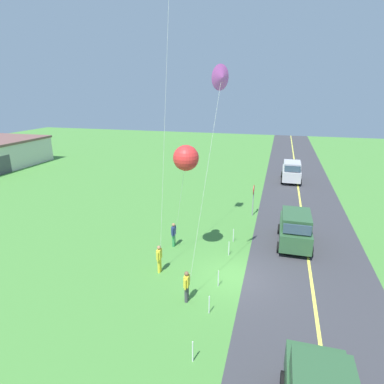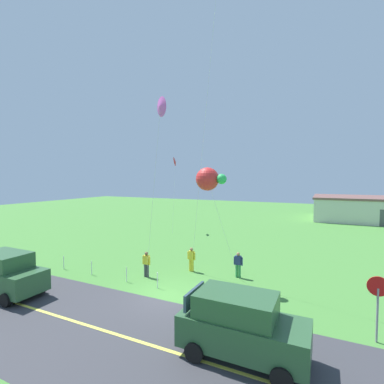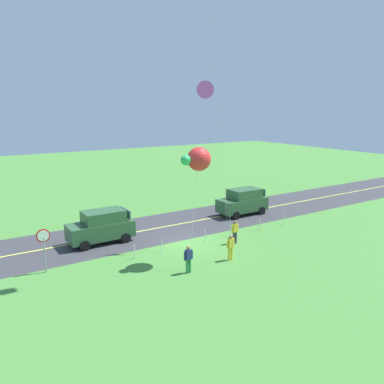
{
  "view_description": "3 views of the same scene",
  "coord_description": "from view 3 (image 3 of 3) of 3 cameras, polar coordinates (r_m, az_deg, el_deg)",
  "views": [
    {
      "loc": [
        -15.29,
        -1.8,
        9.69
      ],
      "look_at": [
        -0.35,
        2.3,
        4.76
      ],
      "focal_mm": 30.04,
      "sensor_mm": 36.0,
      "label": 1
    },
    {
      "loc": [
        7.45,
        -12.45,
        6.28
      ],
      "look_at": [
        0.69,
        1.59,
        5.48
      ],
      "focal_mm": 26.07,
      "sensor_mm": 36.0,
      "label": 2
    },
    {
      "loc": [
        13.59,
        21.74,
        9.16
      ],
      "look_at": [
        1.58,
        3.13,
        4.33
      ],
      "focal_mm": 36.65,
      "sensor_mm": 36.0,
      "label": 3
    }
  ],
  "objects": [
    {
      "name": "fence_post_2",
      "position": [
        28.33,
        5.61,
        -5.66
      ],
      "size": [
        0.05,
        0.05,
        0.9
      ],
      "primitive_type": "cylinder",
      "color": "silver",
      "rests_on": "ground"
    },
    {
      "name": "fence_post_5",
      "position": [
        24.61,
        -8.39,
        -8.56
      ],
      "size": [
        0.05,
        0.05,
        0.9
      ],
      "primitive_type": "cylinder",
      "color": "silver",
      "rests_on": "ground"
    },
    {
      "name": "asphalt_road",
      "position": [
        30.51,
        -4.8,
        -5.21
      ],
      "size": [
        120.0,
        7.0,
        0.0
      ],
      "primitive_type": "cube",
      "color": "#38383D",
      "rests_on": "ground"
    },
    {
      "name": "person_adult_near",
      "position": [
        26.94,
        6.26,
        -5.71
      ],
      "size": [
        0.58,
        0.22,
        1.6
      ],
      "rotation": [
        0.0,
        0.0,
        2.82
      ],
      "color": "#3F3F47",
      "rests_on": "ground"
    },
    {
      "name": "fence_post_0",
      "position": [
        31.84,
        13.27,
        -3.91
      ],
      "size": [
        0.05,
        0.05,
        0.9
      ],
      "primitive_type": "cylinder",
      "color": "silver",
      "rests_on": "ground"
    },
    {
      "name": "fence_post_4",
      "position": [
        25.4,
        -4.42,
        -7.78
      ],
      "size": [
        0.05,
        0.05,
        0.9
      ],
      "primitive_type": "cylinder",
      "color": "silver",
      "rests_on": "ground"
    },
    {
      "name": "person_child_watcher",
      "position": [
        22.19,
        -0.52,
        -9.64
      ],
      "size": [
        0.58,
        0.22,
        1.6
      ],
      "rotation": [
        0.0,
        0.0,
        2.17
      ],
      "color": "#338C4C",
      "rests_on": "ground"
    },
    {
      "name": "kite_red_low",
      "position": [
        25.44,
        1.95,
        14.56
      ],
      "size": [
        2.32,
        1.47,
        10.76
      ],
      "color": "silver",
      "rests_on": "ground"
    },
    {
      "name": "kite_yellow_high",
      "position": [
        22.7,
        0.88,
        4.81
      ],
      "size": [
        2.27,
        2.02,
        6.9
      ],
      "color": "silver",
      "rests_on": "ground"
    },
    {
      "name": "fence_post_1",
      "position": [
        30.1,
        9.84,
        -4.71
      ],
      "size": [
        0.05,
        0.05,
        0.9
      ],
      "primitive_type": "cylinder",
      "color": "silver",
      "rests_on": "ground"
    },
    {
      "name": "car_suv_foreground",
      "position": [
        27.59,
        -13.05,
        -4.89
      ],
      "size": [
        4.4,
        2.12,
        2.24
      ],
      "color": "#2D5633",
      "rests_on": "ground"
    },
    {
      "name": "road_centre_stripe",
      "position": [
        30.51,
        -4.8,
        -5.2
      ],
      "size": [
        120.0,
        0.16,
        0.0
      ],
      "primitive_type": "cube",
      "color": "#E5E04C",
      "rests_on": "asphalt_road"
    },
    {
      "name": "stop_sign",
      "position": [
        23.43,
        -20.78,
        -6.83
      ],
      "size": [
        0.76,
        0.08,
        2.56
      ],
      "color": "gray",
      "rests_on": "ground"
    },
    {
      "name": "person_adult_companion",
      "position": [
        24.08,
        5.64,
        -7.91
      ],
      "size": [
        0.58,
        0.22,
        1.6
      ],
      "rotation": [
        0.0,
        0.0,
        5.51
      ],
      "color": "yellow",
      "rests_on": "ground"
    },
    {
      "name": "fence_post_3",
      "position": [
        27.08,
        1.93,
        -6.47
      ],
      "size": [
        0.05,
        0.05,
        0.9
      ],
      "primitive_type": "cylinder",
      "color": "silver",
      "rests_on": "ground"
    },
    {
      "name": "car_parked_west_near",
      "position": [
        34.14,
        7.42,
        -1.36
      ],
      "size": [
        4.4,
        2.12,
        2.24
      ],
      "color": "#2D5633",
      "rests_on": "ground"
    },
    {
      "name": "ground_plane",
      "position": [
        27.24,
        -0.79,
        -7.46
      ],
      "size": [
        120.0,
        120.0,
        0.1
      ],
      "primitive_type": "cube",
      "color": "#478438"
    }
  ]
}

